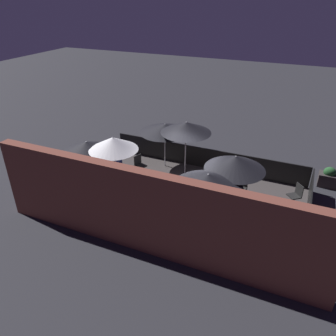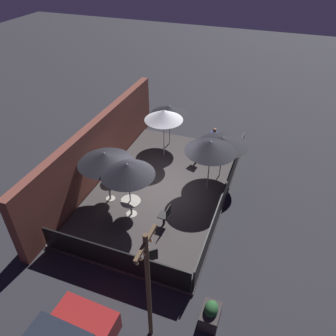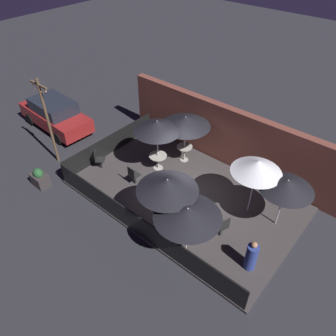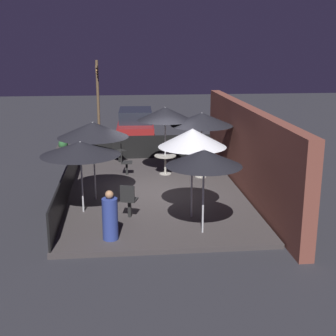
{
  "view_description": "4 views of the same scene",
  "coord_description": "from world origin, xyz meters",
  "px_view_note": "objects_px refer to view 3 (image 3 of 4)",
  "views": [
    {
      "loc": [
        -3.73,
        9.96,
        7.2
      ],
      "look_at": [
        0.69,
        -0.11,
        1.24
      ],
      "focal_mm": 35.0,
      "sensor_mm": 36.0,
      "label": 1
    },
    {
      "loc": [
        -10.29,
        -4.07,
        9.29
      ],
      "look_at": [
        -0.02,
        -0.28,
        1.27
      ],
      "focal_mm": 35.0,
      "sensor_mm": 36.0,
      "label": 2
    },
    {
      "loc": [
        5.81,
        -7.87,
        9.49
      ],
      "look_at": [
        -0.82,
        -0.11,
        1.12
      ],
      "focal_mm": 35.0,
      "sensor_mm": 36.0,
      "label": 3
    },
    {
      "loc": [
        14.43,
        -1.04,
        4.76
      ],
      "look_at": [
        0.84,
        0.36,
        1.1
      ],
      "focal_mm": 50.0,
      "sensor_mm": 36.0,
      "label": 4
    }
  ],
  "objects_px": {
    "patio_umbrella_5": "(188,213)",
    "patio_umbrella_4": "(257,167)",
    "patio_umbrella_0": "(157,126)",
    "parked_car_0": "(55,114)",
    "dining_table_0": "(158,158)",
    "patio_chair_2": "(133,175)",
    "patio_umbrella_3": "(287,185)",
    "patio_chair_0": "(223,226)",
    "dining_table_1": "(184,150)",
    "patio_umbrella_1": "(186,121)",
    "planter_box": "(40,178)",
    "patio_chair_1": "(99,159)",
    "patio_umbrella_2": "(167,185)",
    "patron_0": "(251,256)",
    "light_post": "(47,119)"
  },
  "relations": [
    {
      "from": "patio_umbrella_5",
      "to": "patio_umbrella_4",
      "type": "bearing_deg",
      "value": 76.76
    },
    {
      "from": "patio_umbrella_0",
      "to": "parked_car_0",
      "type": "xyz_separation_m",
      "value": [
        -6.46,
        -0.84,
        -1.49
      ]
    },
    {
      "from": "dining_table_0",
      "to": "patio_chair_2",
      "type": "xyz_separation_m",
      "value": [
        -0.06,
        -1.47,
        -0.05
      ]
    },
    {
      "from": "patio_umbrella_3",
      "to": "patio_chair_0",
      "type": "bearing_deg",
      "value": -123.56
    },
    {
      "from": "dining_table_1",
      "to": "patio_umbrella_1",
      "type": "bearing_deg",
      "value": 0.0
    },
    {
      "from": "patio_umbrella_5",
      "to": "parked_car_0",
      "type": "relative_size",
      "value": 0.5
    },
    {
      "from": "planter_box",
      "to": "patio_umbrella_1",
      "type": "bearing_deg",
      "value": 54.9
    },
    {
      "from": "patio_chair_1",
      "to": "planter_box",
      "type": "xyz_separation_m",
      "value": [
        -1.14,
        -2.31,
        -0.24
      ]
    },
    {
      "from": "patio_umbrella_1",
      "to": "parked_car_0",
      "type": "height_order",
      "value": "patio_umbrella_1"
    },
    {
      "from": "patio_umbrella_2",
      "to": "patron_0",
      "type": "relative_size",
      "value": 1.92
    },
    {
      "from": "patio_umbrella_4",
      "to": "dining_table_1",
      "type": "relative_size",
      "value": 3.21
    },
    {
      "from": "dining_table_0",
      "to": "patio_chair_2",
      "type": "distance_m",
      "value": 1.47
    },
    {
      "from": "patio_umbrella_2",
      "to": "patio_chair_0",
      "type": "height_order",
      "value": "patio_umbrella_2"
    },
    {
      "from": "planter_box",
      "to": "light_post",
      "type": "height_order",
      "value": "light_post"
    },
    {
      "from": "parked_car_0",
      "to": "patron_0",
      "type": "bearing_deg",
      "value": -2.64
    },
    {
      "from": "patio_umbrella_4",
      "to": "patio_umbrella_2",
      "type": "bearing_deg",
      "value": -123.63
    },
    {
      "from": "dining_table_0",
      "to": "patio_chair_1",
      "type": "bearing_deg",
      "value": -139.94
    },
    {
      "from": "patio_umbrella_1",
      "to": "patio_chair_1",
      "type": "relative_size",
      "value": 2.51
    },
    {
      "from": "patio_chair_2",
      "to": "light_post",
      "type": "distance_m",
      "value": 4.44
    },
    {
      "from": "patio_umbrella_0",
      "to": "planter_box",
      "type": "xyz_separation_m",
      "value": [
        -3.15,
        -4.0,
        -1.95
      ]
    },
    {
      "from": "patio_umbrella_2",
      "to": "patio_chair_0",
      "type": "distance_m",
      "value": 2.55
    },
    {
      "from": "patio_chair_2",
      "to": "planter_box",
      "type": "distance_m",
      "value": 4.0
    },
    {
      "from": "patio_umbrella_0",
      "to": "patio_chair_0",
      "type": "height_order",
      "value": "patio_umbrella_0"
    },
    {
      "from": "patio_umbrella_4",
      "to": "dining_table_1",
      "type": "distance_m",
      "value": 4.31
    },
    {
      "from": "patio_umbrella_4",
      "to": "light_post",
      "type": "height_order",
      "value": "light_post"
    },
    {
      "from": "patron_0",
      "to": "light_post",
      "type": "height_order",
      "value": "light_post"
    },
    {
      "from": "patio_umbrella_5",
      "to": "patio_umbrella_1",
      "type": "bearing_deg",
      "value": 129.0
    },
    {
      "from": "patio_umbrella_0",
      "to": "patio_umbrella_4",
      "type": "height_order",
      "value": "patio_umbrella_4"
    },
    {
      "from": "patio_umbrella_3",
      "to": "patio_chair_1",
      "type": "xyz_separation_m",
      "value": [
        -7.53,
        -2.1,
        -1.44
      ]
    },
    {
      "from": "patio_umbrella_2",
      "to": "patio_umbrella_4",
      "type": "distance_m",
      "value": 3.24
    },
    {
      "from": "patio_umbrella_4",
      "to": "patio_chair_1",
      "type": "relative_size",
      "value": 2.68
    },
    {
      "from": "patio_umbrella_5",
      "to": "patio_chair_2",
      "type": "xyz_separation_m",
      "value": [
        -3.76,
        1.23,
        -1.35
      ]
    },
    {
      "from": "dining_table_0",
      "to": "patio_chair_1",
      "type": "height_order",
      "value": "patio_chair_1"
    },
    {
      "from": "patio_umbrella_5",
      "to": "patio_chair_0",
      "type": "height_order",
      "value": "patio_umbrella_5"
    },
    {
      "from": "patio_umbrella_4",
      "to": "patio_chair_1",
      "type": "xyz_separation_m",
      "value": [
        -6.42,
        -1.99,
        -1.71
      ]
    },
    {
      "from": "patio_chair_1",
      "to": "patio_umbrella_2",
      "type": "bearing_deg",
      "value": -48.8
    },
    {
      "from": "dining_table_1",
      "to": "patio_umbrella_2",
      "type": "bearing_deg",
      "value": -60.09
    },
    {
      "from": "dining_table_1",
      "to": "patio_chair_0",
      "type": "relative_size",
      "value": 0.8
    },
    {
      "from": "patio_chair_1",
      "to": "patron_0",
      "type": "xyz_separation_m",
      "value": [
        7.72,
        -0.21,
        0.05
      ]
    },
    {
      "from": "patio_umbrella_4",
      "to": "patio_umbrella_0",
      "type": "bearing_deg",
      "value": -176.17
    },
    {
      "from": "patio_chair_0",
      "to": "patio_chair_2",
      "type": "xyz_separation_m",
      "value": [
        -4.37,
        -0.05,
        -0.03
      ]
    },
    {
      "from": "planter_box",
      "to": "light_post",
      "type": "relative_size",
      "value": 0.21
    },
    {
      "from": "patio_umbrella_5",
      "to": "patio_chair_0",
      "type": "relative_size",
      "value": 2.3
    },
    {
      "from": "dining_table_1",
      "to": "planter_box",
      "type": "bearing_deg",
      "value": -125.1
    },
    {
      "from": "patio_chair_2",
      "to": "patio_umbrella_3",
      "type": "bearing_deg",
      "value": -68.96
    },
    {
      "from": "patio_umbrella_0",
      "to": "planter_box",
      "type": "height_order",
      "value": "patio_umbrella_0"
    },
    {
      "from": "dining_table_1",
      "to": "patio_chair_2",
      "type": "distance_m",
      "value": 2.76
    },
    {
      "from": "patron_0",
      "to": "patio_umbrella_3",
      "type": "bearing_deg",
      "value": -112.42
    },
    {
      "from": "dining_table_0",
      "to": "patio_chair_2",
      "type": "bearing_deg",
      "value": -92.47
    },
    {
      "from": "patio_umbrella_4",
      "to": "light_post",
      "type": "relative_size",
      "value": 0.61
    }
  ]
}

